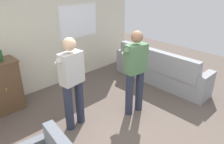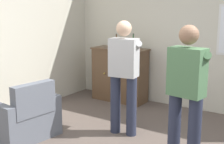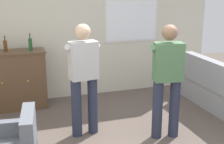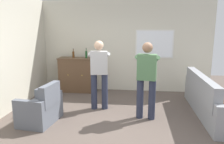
{
  "view_description": "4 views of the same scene",
  "coord_description": "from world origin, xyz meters",
  "px_view_note": "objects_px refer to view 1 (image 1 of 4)",
  "views": [
    {
      "loc": [
        -2.35,
        -1.97,
        2.6
      ],
      "look_at": [
        -0.13,
        0.33,
        1.14
      ],
      "focal_mm": 35.0,
      "sensor_mm": 36.0,
      "label": 1
    },
    {
      "loc": [
        1.77,
        -2.87,
        1.87
      ],
      "look_at": [
        -0.27,
        0.19,
        1.1
      ],
      "focal_mm": 50.0,
      "sensor_mm": 36.0,
      "label": 2
    },
    {
      "loc": [
        -1.5,
        -3.36,
        2.21
      ],
      "look_at": [
        -0.26,
        0.4,
        1.09
      ],
      "focal_mm": 50.0,
      "sensor_mm": 36.0,
      "label": 3
    },
    {
      "loc": [
        0.38,
        -4.18,
        1.99
      ],
      "look_at": [
        -0.14,
        0.23,
        1.07
      ],
      "focal_mm": 35.0,
      "sensor_mm": 36.0,
      "label": 4
    }
  ],
  "objects_px": {
    "couch": "(159,70)",
    "person_standing_left": "(72,80)",
    "person_standing_right": "(135,69)",
    "bottle_liquor_amber": "(1,55)"
  },
  "relations": [
    {
      "from": "person_standing_left",
      "to": "person_standing_right",
      "type": "height_order",
      "value": "same"
    },
    {
      "from": "couch",
      "to": "bottle_liquor_amber",
      "type": "distance_m",
      "value": 3.57
    },
    {
      "from": "person_standing_left",
      "to": "bottle_liquor_amber",
      "type": "bearing_deg",
      "value": 114.91
    },
    {
      "from": "bottle_liquor_amber",
      "to": "person_standing_right",
      "type": "bearing_deg",
      "value": -46.3
    },
    {
      "from": "couch",
      "to": "person_standing_right",
      "type": "bearing_deg",
      "value": -164.56
    },
    {
      "from": "couch",
      "to": "person_standing_left",
      "type": "distance_m",
      "value": 2.59
    },
    {
      "from": "bottle_liquor_amber",
      "to": "person_standing_right",
      "type": "height_order",
      "value": "person_standing_right"
    },
    {
      "from": "couch",
      "to": "bottle_liquor_amber",
      "type": "bearing_deg",
      "value": 155.34
    },
    {
      "from": "couch",
      "to": "person_standing_left",
      "type": "bearing_deg",
      "value": 178.34
    },
    {
      "from": "person_standing_right",
      "to": "bottle_liquor_amber",
      "type": "bearing_deg",
      "value": 133.7
    }
  ]
}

